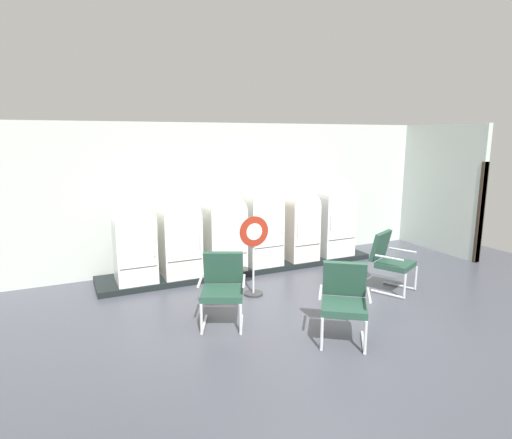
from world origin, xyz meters
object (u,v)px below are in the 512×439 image
object	(u,v)px
refrigerator_0	(134,241)
refrigerator_5	(334,215)
armchair_left	(223,285)
armchair_center	(344,298)
refrigerator_3	(262,221)
sign_stand	(254,256)
refrigerator_1	(180,234)
armchair_right	(390,258)
refrigerator_2	(224,229)
refrigerator_4	(300,223)

from	to	relation	value
refrigerator_0	refrigerator_5	bearing A→B (deg)	-0.29
armchair_left	armchair_center	size ratio (longest dim) A/B	1.00
refrigerator_3	sign_stand	world-z (taller)	refrigerator_3
refrigerator_1	armchair_right	world-z (taller)	refrigerator_1
refrigerator_0	refrigerator_1	bearing A→B (deg)	-2.55
refrigerator_0	refrigerator_1	xyz separation A→B (m)	(0.80, -0.04, 0.04)
refrigerator_0	armchair_right	distance (m)	4.41
armchair_left	armchair_right	distance (m)	3.05
sign_stand	refrigerator_5	bearing A→B (deg)	26.79
armchair_right	sign_stand	distance (m)	2.34
refrigerator_3	refrigerator_2	bearing A→B (deg)	-179.72
refrigerator_0	refrigerator_2	bearing A→B (deg)	-0.99
refrigerator_2	armchair_left	world-z (taller)	refrigerator_2
sign_stand	refrigerator_0	bearing A→B (deg)	143.96
refrigerator_3	armchair_left	world-z (taller)	refrigerator_3
sign_stand	refrigerator_2	bearing A→B (deg)	92.65
refrigerator_1	sign_stand	xyz separation A→B (m)	(0.91, -1.21, -0.19)
refrigerator_2	refrigerator_3	bearing A→B (deg)	0.28
refrigerator_1	refrigerator_5	distance (m)	3.33
refrigerator_0	armchair_center	world-z (taller)	refrigerator_0
armchair_right	armchair_left	bearing A→B (deg)	-179.24
refrigerator_0	armchair_center	xyz separation A→B (m)	(2.12, -3.15, -0.26)
refrigerator_1	refrigerator_4	xyz separation A→B (m)	(2.51, 0.02, -0.00)
refrigerator_2	armchair_right	size ratio (longest dim) A/B	1.48
refrigerator_0	refrigerator_3	size ratio (longest dim) A/B	0.84
armchair_left	armchair_right	bearing A→B (deg)	0.76
armchair_right	armchair_center	bearing A→B (deg)	-147.43
refrigerator_3	refrigerator_4	distance (m)	0.86
armchair_left	refrigerator_2	bearing A→B (deg)	68.69
armchair_left	armchair_right	xyz separation A→B (m)	(3.05, 0.04, 0.00)
refrigerator_4	refrigerator_5	world-z (taller)	refrigerator_5
refrigerator_1	sign_stand	bearing A→B (deg)	-52.96
armchair_right	refrigerator_0	bearing A→B (deg)	152.94
refrigerator_1	refrigerator_5	world-z (taller)	refrigerator_5
refrigerator_0	refrigerator_1	distance (m)	0.80
refrigerator_2	sign_stand	world-z (taller)	refrigerator_2
refrigerator_5	refrigerator_4	bearing A→B (deg)	179.41
refrigerator_1	armchair_center	xyz separation A→B (m)	(1.32, -3.11, -0.30)
refrigerator_0	armchair_right	xyz separation A→B (m)	(3.92, -2.00, -0.26)
refrigerator_4	refrigerator_2	bearing A→B (deg)	-179.43
refrigerator_4	armchair_center	distance (m)	3.37
armchair_left	sign_stand	distance (m)	1.16
armchair_right	armchair_center	distance (m)	2.13
refrigerator_2	armchair_center	size ratio (longest dim) A/B	1.48
sign_stand	armchair_right	bearing A→B (deg)	-18.93
refrigerator_4	refrigerator_1	bearing A→B (deg)	-179.46
refrigerator_2	refrigerator_5	xyz separation A→B (m)	(2.48, 0.01, 0.07)
armchair_right	refrigerator_5	bearing A→B (deg)	83.83
armchair_right	refrigerator_3	bearing A→B (deg)	126.66
refrigerator_4	sign_stand	bearing A→B (deg)	-142.33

